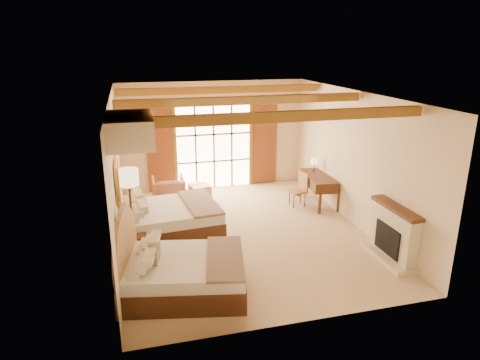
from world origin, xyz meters
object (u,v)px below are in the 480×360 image
object	(u,v)px
bed_near	(176,271)
desk	(318,189)
bed_far	(160,217)
nightstand	(136,246)
armchair	(169,191)

from	to	relation	value
bed_near	desk	distance (m)	5.51
bed_far	nightstand	bearing A→B (deg)	-125.90
nightstand	armchair	world-z (taller)	armchair
nightstand	desk	world-z (taller)	desk
bed_far	nightstand	size ratio (longest dim) A/B	4.51
desk	nightstand	bearing A→B (deg)	-151.13
bed_near	desk	xyz separation A→B (m)	(4.29, 3.46, 0.01)
bed_near	nightstand	world-z (taller)	bed_near
bed_near	desk	size ratio (longest dim) A/B	1.53
nightstand	desk	xyz separation A→B (m)	(4.94, 1.98, 0.17)
bed_far	nightstand	xyz separation A→B (m)	(-0.58, -0.98, -0.18)
nightstand	armchair	xyz separation A→B (m)	(0.95, 2.91, 0.12)
bed_far	armchair	world-z (taller)	bed_far
bed_near	nightstand	xyz separation A→B (m)	(-0.65, 1.49, -0.15)
bed_near	armchair	world-z (taller)	bed_near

